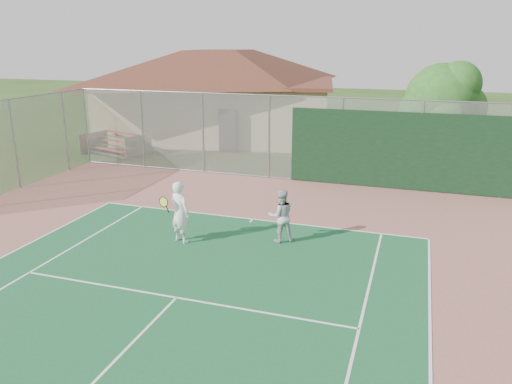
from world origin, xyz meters
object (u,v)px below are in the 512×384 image
bleachers (115,144)px  player_grey_back (281,216)px  tree (443,102)px  player_white_front (180,212)px  clubhouse (220,85)px

bleachers → player_grey_back: bearing=-18.8°
tree → player_white_front: 12.47m
clubhouse → player_white_front: (5.26, -16.07, -2.17)m
tree → clubhouse: bearing=153.8°
clubhouse → tree: size_ratio=3.18×
bleachers → clubhouse: bearing=82.5°
player_white_front → player_grey_back: player_white_front is taller
clubhouse → tree: clubhouse is taller
tree → player_white_front: tree is taller
clubhouse → bleachers: bearing=-126.7°
clubhouse → bleachers: 7.67m
player_white_front → player_grey_back: (2.75, 0.94, -0.13)m
tree → player_grey_back: (-4.41, -9.02, -2.42)m
player_white_front → tree: bearing=-105.5°
tree → player_grey_back: 10.33m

